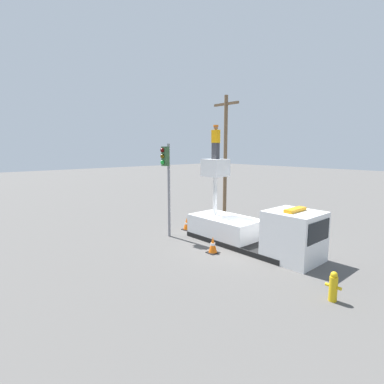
{
  "coord_description": "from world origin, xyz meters",
  "views": [
    {
      "loc": [
        9.2,
        -11.3,
        4.73
      ],
      "look_at": [
        -2.61,
        -0.91,
        2.43
      ],
      "focal_mm": 28.0,
      "sensor_mm": 36.0,
      "label": 1
    }
  ],
  "objects_px": {
    "utility_pole": "(225,151)",
    "worker": "(216,142)",
    "traffic_cone_rear": "(187,224)",
    "traffic_cone_curbside": "(213,245)",
    "bucket_truck": "(251,229)",
    "traffic_light_pole": "(167,172)",
    "fire_hydrant": "(333,287)"
  },
  "relations": [
    {
      "from": "utility_pole",
      "to": "worker",
      "type": "bearing_deg",
      "value": -52.58
    },
    {
      "from": "worker",
      "to": "traffic_cone_rear",
      "type": "xyz_separation_m",
      "value": [
        -2.05,
        -0.26,
        -4.72
      ]
    },
    {
      "from": "worker",
      "to": "traffic_cone_rear",
      "type": "height_order",
      "value": "worker"
    },
    {
      "from": "worker",
      "to": "traffic_cone_curbside",
      "type": "xyz_separation_m",
      "value": [
        1.75,
        -1.91,
        -4.7
      ]
    },
    {
      "from": "bucket_truck",
      "to": "worker",
      "type": "distance_m",
      "value": 4.82
    },
    {
      "from": "worker",
      "to": "traffic_light_pole",
      "type": "xyz_separation_m",
      "value": [
        -1.66,
        -1.96,
        -1.53
      ]
    },
    {
      "from": "fire_hydrant",
      "to": "traffic_cone_curbside",
      "type": "xyz_separation_m",
      "value": [
        -5.55,
        0.29,
        -0.11
      ]
    },
    {
      "from": "bucket_truck",
      "to": "utility_pole",
      "type": "bearing_deg",
      "value": 142.11
    },
    {
      "from": "worker",
      "to": "traffic_cone_curbside",
      "type": "distance_m",
      "value": 5.36
    },
    {
      "from": "traffic_light_pole",
      "to": "traffic_cone_curbside",
      "type": "height_order",
      "value": "traffic_light_pole"
    },
    {
      "from": "bucket_truck",
      "to": "utility_pole",
      "type": "distance_m",
      "value": 8.46
    },
    {
      "from": "traffic_cone_curbside",
      "to": "traffic_cone_rear",
      "type": "bearing_deg",
      "value": 156.55
    },
    {
      "from": "fire_hydrant",
      "to": "traffic_light_pole",
      "type": "bearing_deg",
      "value": 178.46
    },
    {
      "from": "traffic_cone_curbside",
      "to": "utility_pole",
      "type": "bearing_deg",
      "value": 128.96
    },
    {
      "from": "bucket_truck",
      "to": "traffic_light_pole",
      "type": "distance_m",
      "value": 5.25
    },
    {
      "from": "traffic_light_pole",
      "to": "utility_pole",
      "type": "distance_m",
      "value": 7.0
    },
    {
      "from": "traffic_cone_curbside",
      "to": "fire_hydrant",
      "type": "bearing_deg",
      "value": -2.98
    },
    {
      "from": "bucket_truck",
      "to": "fire_hydrant",
      "type": "height_order",
      "value": "bucket_truck"
    },
    {
      "from": "worker",
      "to": "utility_pole",
      "type": "height_order",
      "value": "utility_pole"
    },
    {
      "from": "bucket_truck",
      "to": "worker",
      "type": "xyz_separation_m",
      "value": [
        -2.44,
        0.0,
        4.16
      ]
    },
    {
      "from": "traffic_light_pole",
      "to": "traffic_cone_rear",
      "type": "relative_size",
      "value": 7.13
    },
    {
      "from": "traffic_light_pole",
      "to": "fire_hydrant",
      "type": "distance_m",
      "value": 9.47
    },
    {
      "from": "utility_pole",
      "to": "traffic_cone_curbside",
      "type": "bearing_deg",
      "value": -51.04
    },
    {
      "from": "fire_hydrant",
      "to": "utility_pole",
      "type": "bearing_deg",
      "value": 147.67
    },
    {
      "from": "utility_pole",
      "to": "bucket_truck",
      "type": "bearing_deg",
      "value": -37.89
    },
    {
      "from": "bucket_truck",
      "to": "traffic_cone_rear",
      "type": "bearing_deg",
      "value": -176.66
    },
    {
      "from": "traffic_light_pole",
      "to": "traffic_cone_curbside",
      "type": "relative_size",
      "value": 6.59
    },
    {
      "from": "traffic_cone_curbside",
      "to": "worker",
      "type": "bearing_deg",
      "value": 132.49
    },
    {
      "from": "fire_hydrant",
      "to": "traffic_cone_rear",
      "type": "bearing_deg",
      "value": 168.3
    },
    {
      "from": "bucket_truck",
      "to": "traffic_cone_rear",
      "type": "xyz_separation_m",
      "value": [
        -4.49,
        -0.26,
        -0.57
      ]
    },
    {
      "from": "worker",
      "to": "traffic_cone_rear",
      "type": "distance_m",
      "value": 5.15
    },
    {
      "from": "worker",
      "to": "traffic_cone_rear",
      "type": "relative_size",
      "value": 2.5
    }
  ]
}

